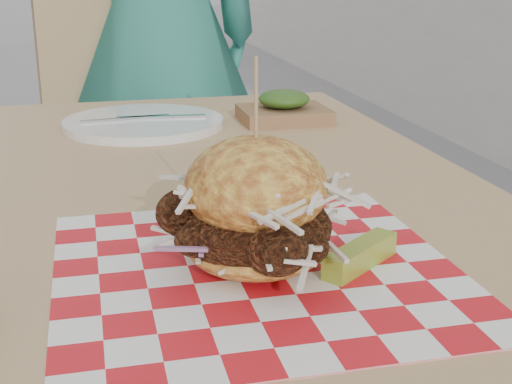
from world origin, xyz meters
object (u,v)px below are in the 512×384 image
at_px(diner, 161,36).
at_px(patio_chair, 119,148).
at_px(sandwich, 256,213).
at_px(patio_table, 171,247).

relative_size(diner, patio_chair, 1.75).
bearing_deg(sandwich, patio_chair, 93.12).
bearing_deg(patio_chair, diner, 19.25).
distance_m(diner, sandwich, 1.34).
distance_m(patio_table, sandwich, 0.30).
bearing_deg(patio_chair, patio_table, -100.44).
bearing_deg(diner, patio_chair, 17.83).
relative_size(patio_table, patio_chair, 1.26).
distance_m(patio_table, patio_chair, 1.00).
distance_m(patio_chair, sandwich, 1.29).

